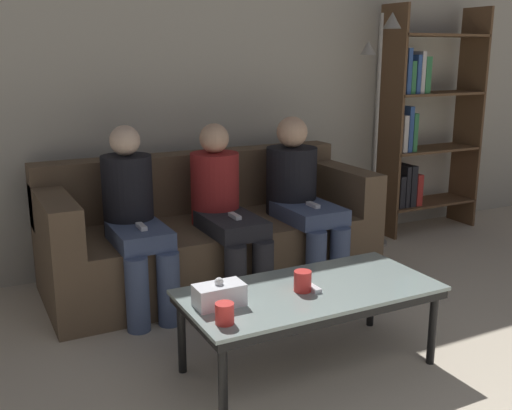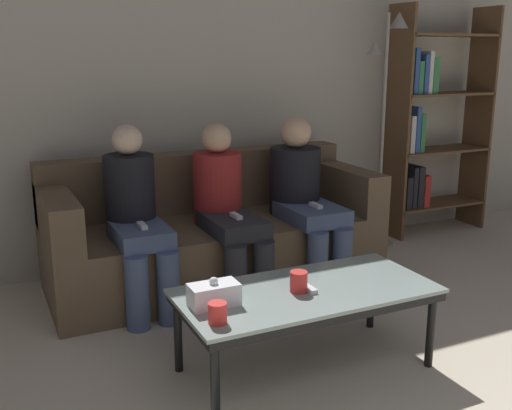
# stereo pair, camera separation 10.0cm
# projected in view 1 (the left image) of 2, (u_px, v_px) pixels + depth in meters

# --- Properties ---
(wall_back) EXTENTS (12.00, 0.06, 2.60)m
(wall_back) POSITION_uv_depth(u_px,v_px,m) (179.00, 82.00, 4.21)
(wall_back) COLOR #B7B2A3
(wall_back) RESTS_ON ground_plane
(couch) EXTENTS (2.16, 0.87, 0.83)m
(couch) POSITION_uv_depth(u_px,v_px,m) (210.00, 235.00, 4.01)
(couch) COLOR brown
(couch) RESTS_ON ground_plane
(coffee_table) EXTENTS (1.23, 0.58, 0.42)m
(coffee_table) POSITION_uv_depth(u_px,v_px,m) (310.00, 296.00, 2.85)
(coffee_table) COLOR #8C9E99
(coffee_table) RESTS_ON ground_plane
(cup_near_left) EXTENTS (0.08, 0.08, 0.10)m
(cup_near_left) POSITION_uv_depth(u_px,v_px,m) (303.00, 281.00, 2.80)
(cup_near_left) COLOR red
(cup_near_left) RESTS_ON coffee_table
(cup_near_right) EXTENTS (0.08, 0.08, 0.09)m
(cup_near_right) POSITION_uv_depth(u_px,v_px,m) (225.00, 313.00, 2.46)
(cup_near_right) COLOR red
(cup_near_right) RESTS_ON coffee_table
(tissue_box) EXTENTS (0.22, 0.12, 0.13)m
(tissue_box) POSITION_uv_depth(u_px,v_px,m) (219.00, 295.00, 2.63)
(tissue_box) COLOR white
(tissue_box) RESTS_ON coffee_table
(game_remote) EXTENTS (0.04, 0.15, 0.02)m
(game_remote) POSITION_uv_depth(u_px,v_px,m) (310.00, 286.00, 2.84)
(game_remote) COLOR white
(game_remote) RESTS_ON coffee_table
(bookshelf) EXTENTS (0.91, 0.32, 1.87)m
(bookshelf) POSITION_uv_depth(u_px,v_px,m) (419.00, 126.00, 5.00)
(bookshelf) COLOR brown
(bookshelf) RESTS_ON ground_plane
(standing_lamp) EXTENTS (0.31, 0.26, 1.79)m
(standing_lamp) POSITION_uv_depth(u_px,v_px,m) (378.00, 106.00, 4.59)
(standing_lamp) COLOR gray
(standing_lamp) RESTS_ON ground_plane
(seated_person_left_end) EXTENTS (0.31, 0.65, 1.09)m
(seated_person_left_end) POSITION_uv_depth(u_px,v_px,m) (134.00, 215.00, 3.50)
(seated_person_left_end) COLOR #47567A
(seated_person_left_end) RESTS_ON ground_plane
(seated_person_mid_left) EXTENTS (0.31, 0.71, 1.07)m
(seated_person_mid_left) POSITION_uv_depth(u_px,v_px,m) (224.00, 206.00, 3.74)
(seated_person_mid_left) COLOR #28282D
(seated_person_mid_left) RESTS_ON ground_plane
(seated_person_mid_right) EXTENTS (0.34, 0.71, 1.09)m
(seated_person_mid_right) POSITION_uv_depth(u_px,v_px,m) (300.00, 193.00, 4.01)
(seated_person_mid_right) COLOR #47567A
(seated_person_mid_right) RESTS_ON ground_plane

